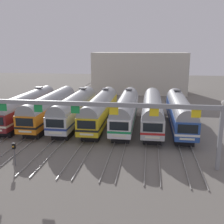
% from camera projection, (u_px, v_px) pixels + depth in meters
% --- Properties ---
extents(ground_plane, '(160.00, 160.00, 0.00)m').
position_uv_depth(ground_plane, '(100.00, 125.00, 41.25)').
color(ground_plane, slate).
extents(track_bed, '(25.31, 70.00, 0.15)m').
position_uv_depth(track_bed, '(115.00, 103.00, 57.58)').
color(track_bed, gray).
rests_on(track_bed, ground).
extents(commuter_train_maroon, '(2.88, 18.06, 5.05)m').
position_uv_depth(commuter_train_maroon, '(27.00, 106.00, 42.26)').
color(commuter_train_maroon, maroon).
rests_on(commuter_train_maroon, ground).
extents(commuter_train_orange, '(2.88, 18.06, 4.77)m').
position_uv_depth(commuter_train_orange, '(51.00, 107.00, 41.70)').
color(commuter_train_orange, orange).
rests_on(commuter_train_orange, ground).
extents(commuter_train_silver, '(2.88, 18.06, 5.05)m').
position_uv_depth(commuter_train_silver, '(75.00, 108.00, 41.16)').
color(commuter_train_silver, silver).
rests_on(commuter_train_silver, ground).
extents(commuter_train_yellow, '(2.88, 18.06, 5.05)m').
position_uv_depth(commuter_train_yellow, '(100.00, 108.00, 40.61)').
color(commuter_train_yellow, gold).
rests_on(commuter_train_yellow, ground).
extents(commuter_train_white, '(2.88, 18.06, 5.05)m').
position_uv_depth(commuter_train_white, '(126.00, 109.00, 40.06)').
color(commuter_train_white, white).
rests_on(commuter_train_white, ground).
extents(commuter_train_stainless, '(2.88, 18.06, 4.77)m').
position_uv_depth(commuter_train_stainless, '(152.00, 110.00, 39.51)').
color(commuter_train_stainless, '#B2B5BA').
rests_on(commuter_train_stainless, ground).
extents(commuter_train_blue, '(2.88, 18.06, 5.05)m').
position_uv_depth(commuter_train_blue, '(180.00, 111.00, 38.96)').
color(commuter_train_blue, '#284C9E').
rests_on(commuter_train_blue, ground).
extents(catenary_gantry, '(29.04, 0.44, 6.97)m').
position_uv_depth(catenary_gantry, '(75.00, 112.00, 26.98)').
color(catenary_gantry, gray).
rests_on(catenary_gantry, ground).
extents(yard_signal_mast, '(0.28, 0.35, 2.45)m').
position_uv_depth(yard_signal_mast, '(14.00, 150.00, 26.78)').
color(yard_signal_mast, '#59595E').
rests_on(yard_signal_mast, ground).
extents(maintenance_building, '(24.16, 10.00, 10.49)m').
position_uv_depth(maintenance_building, '(140.00, 73.00, 70.34)').
color(maintenance_building, beige).
rests_on(maintenance_building, ground).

